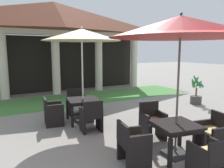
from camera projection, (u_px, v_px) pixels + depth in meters
background_pavilion at (54, 25)px, 11.06m from camera, size 10.90×2.60×4.58m
lawn_strip at (68, 100)px, 10.04m from camera, size 12.70×2.74×0.01m
patio_table_near_foreground at (83, 102)px, 6.93m from camera, size 1.05×1.05×0.72m
patio_umbrella_near_foreground at (82, 36)px, 6.63m from camera, size 2.38×2.38×2.92m
patio_chair_near_foreground_north at (77, 102)px, 7.82m from camera, size 0.69×0.66×0.87m
patio_chair_near_foreground_west at (53, 112)px, 6.63m from camera, size 0.61×0.63×0.83m
patio_chair_near_foreground_south at (91, 117)px, 6.10m from camera, size 0.63×0.61×0.89m
patio_table_mid_left at (176, 128)px, 4.63m from camera, size 1.00×1.00×0.71m
patio_umbrella_mid_left at (181, 28)px, 4.33m from camera, size 2.84×2.84×2.95m
patio_chair_mid_left_south at (211, 160)px, 3.74m from camera, size 0.65×0.65×0.81m
patio_chair_mid_left_east at (213, 133)px, 4.99m from camera, size 0.66×0.72×0.83m
patio_chair_mid_left_north at (152, 122)px, 5.59m from camera, size 0.63×0.59×0.92m
patio_chair_mid_left_west at (132, 144)px, 4.34m from camera, size 0.62×0.63×0.85m
potted_palm_right_edge at (196, 96)px, 9.25m from camera, size 0.56×0.55×1.24m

